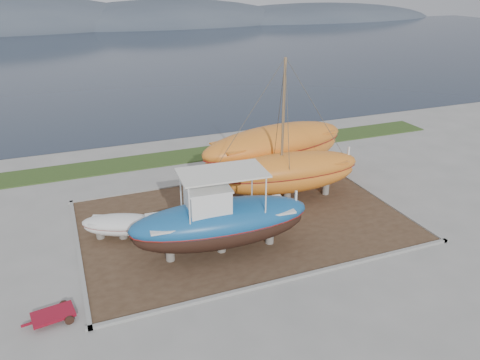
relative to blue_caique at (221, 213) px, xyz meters
name	(u,v)px	position (x,y,z in m)	size (l,w,h in m)	color
ground	(273,256)	(2.28, -1.36, -2.26)	(140.00, 140.00, 0.00)	gray
dirt_patch	(243,221)	(2.28, 2.64, -2.23)	(18.00, 12.00, 0.06)	#422D1E
curb_frame	(243,220)	(2.28, 2.64, -2.18)	(18.60, 12.60, 0.15)	gray
grass_strip	(188,156)	(2.28, 14.14, -2.22)	(44.00, 3.00, 0.08)	#284219
sea	(104,56)	(2.28, 68.64, -2.26)	(260.00, 100.00, 0.04)	#1B2536
mountain_ridge	(80,27)	(2.28, 123.64, -2.26)	(200.00, 36.00, 20.00)	#333D49
blue_caique	(221,213)	(0.00, 0.00, 0.00)	(9.13, 2.85, 4.39)	#175692
white_dinghy	(122,227)	(-4.46, 3.22, -1.56)	(4.24, 1.59, 1.27)	white
orange_sailboat	(290,133)	(5.89, 4.19, 2.21)	(9.27, 2.73, 8.82)	orange
orange_bare_hull	(275,153)	(6.61, 7.63, -0.38)	(11.11, 3.33, 3.64)	orange
red_trailer	(54,317)	(-8.15, -2.32, -2.08)	(2.48, 1.24, 0.35)	maroon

